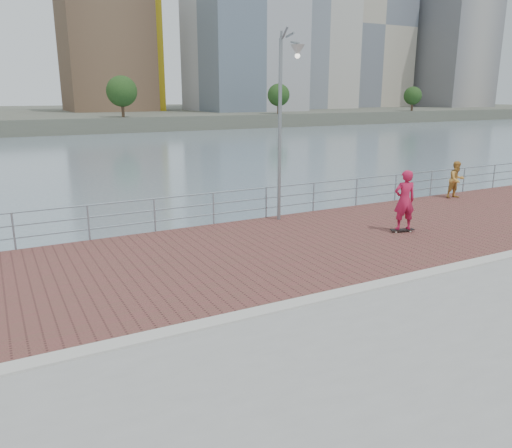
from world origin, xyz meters
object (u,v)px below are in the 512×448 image
street_lamp (287,93)px  bystander (456,180)px  skateboarder (405,200)px  guardrail (185,208)px

street_lamp → bystander: (8.57, 0.13, -3.54)m
skateboarder → bystander: skateboarder is taller
skateboarder → bystander: bearing=-135.1°
guardrail → skateboarder: (5.99, -3.81, 0.38)m
street_lamp → bystander: bearing=0.9°
guardrail → bystander: bearing=-3.9°
street_lamp → skateboarder: 5.11m
guardrail → bystander: size_ratio=24.90×
skateboarder → guardrail: bearing=-14.5°
street_lamp → bystander: street_lamp is taller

